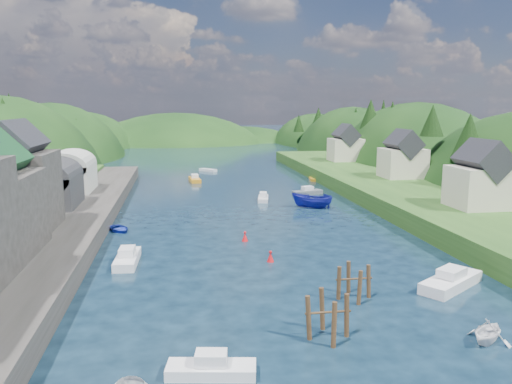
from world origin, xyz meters
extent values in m
plane|color=black|center=(0.00, 50.00, 0.00)|extent=(600.00, 600.00, 0.00)
ellipsoid|color=black|center=(-45.00, 75.00, -9.10)|extent=(44.00, 75.56, 52.00)
ellipsoid|color=black|center=(-45.00, 118.00, -8.43)|extent=(44.00, 75.56, 48.19)
ellipsoid|color=black|center=(-45.00, 160.00, -6.82)|extent=(44.00, 75.56, 39.00)
ellipsoid|color=black|center=(45.00, 75.00, -8.40)|extent=(36.00, 75.56, 48.00)
ellipsoid|color=black|center=(45.00, 118.00, -7.78)|extent=(36.00, 75.56, 44.49)
ellipsoid|color=black|center=(45.00, 160.00, -6.30)|extent=(36.00, 75.56, 36.00)
ellipsoid|color=black|center=(-10.00, 170.00, -10.00)|extent=(80.00, 60.00, 44.00)
ellipsoid|color=black|center=(18.00, 180.00, -12.00)|extent=(70.00, 56.00, 36.00)
cone|color=black|center=(-40.69, 64.52, 12.99)|extent=(4.73, 4.73, 6.44)
cone|color=black|center=(-42.47, 74.11, 13.43)|extent=(4.34, 4.34, 7.67)
cone|color=black|center=(-39.58, 85.20, 8.62)|extent=(5.28, 5.28, 5.57)
cone|color=black|center=(-42.67, 96.04, 12.38)|extent=(4.77, 4.77, 6.68)
cone|color=black|center=(-35.58, 104.16, 8.80)|extent=(4.07, 4.07, 5.61)
cone|color=black|center=(-41.37, 120.05, 10.09)|extent=(4.56, 4.56, 8.77)
cone|color=black|center=(-40.75, 122.34, 7.77)|extent=(4.75, 4.75, 4.88)
cone|color=black|center=(-38.60, 133.97, 9.17)|extent=(4.27, 4.27, 7.62)
cone|color=black|center=(34.51, 37.27, 10.16)|extent=(5.29, 5.29, 7.06)
cone|color=black|center=(34.25, 48.25, 12.23)|extent=(4.07, 4.07, 5.49)
cone|color=black|center=(40.19, 58.41, 8.48)|extent=(3.40, 3.40, 6.43)
cone|color=black|center=(39.76, 77.10, 11.46)|extent=(4.94, 4.94, 8.86)
cone|color=black|center=(35.83, 80.50, 12.68)|extent=(5.25, 5.25, 7.27)
cone|color=black|center=(44.14, 92.53, 12.46)|extent=(3.36, 3.36, 7.99)
cone|color=black|center=(41.80, 106.63, 10.66)|extent=(4.57, 4.57, 7.01)
cone|color=black|center=(41.98, 120.19, 8.88)|extent=(3.59, 3.59, 5.88)
cone|color=black|center=(37.00, 128.71, 11.39)|extent=(4.14, 4.14, 5.59)
cone|color=black|center=(32.84, 138.97, 8.67)|extent=(3.83, 3.83, 6.04)
cube|color=#2D2B28|center=(-24.00, 20.00, 1.00)|extent=(12.00, 110.00, 2.00)
cube|color=#2D2B28|center=(-26.00, 21.00, 6.00)|extent=(7.00, 8.00, 8.00)
cube|color=black|center=(-26.00, 21.00, 10.84)|extent=(5.15, 8.32, 5.15)
cube|color=#2D2D30|center=(-26.00, 33.00, 4.00)|extent=(7.00, 9.00, 4.00)
cylinder|color=#2D2D30|center=(-26.00, 33.00, 6.00)|extent=(7.00, 9.00, 7.00)
cube|color=#B2B2A8|center=(-26.00, 45.00, 4.00)|extent=(7.00, 9.00, 4.00)
cylinder|color=#B2B2A8|center=(-26.00, 45.00, 6.00)|extent=(7.00, 9.00, 7.00)
cube|color=#234719|center=(25.00, 40.00, 1.20)|extent=(16.00, 120.00, 2.40)
cube|color=beige|center=(27.00, 22.00, 4.90)|extent=(7.00, 6.00, 5.00)
cube|color=black|center=(27.00, 22.00, 8.24)|extent=(5.15, 6.24, 5.15)
cube|color=beige|center=(29.00, 48.00, 4.90)|extent=(7.00, 6.00, 5.00)
cube|color=black|center=(29.00, 48.00, 8.24)|extent=(5.15, 6.24, 5.15)
cube|color=beige|center=(28.00, 75.00, 4.90)|extent=(7.00, 6.00, 5.00)
cube|color=black|center=(28.00, 75.00, 8.24)|extent=(5.15, 6.24, 5.15)
cylinder|color=#382314|center=(0.78, -4.30, 1.17)|extent=(0.32, 0.32, 3.53)
cylinder|color=#382314|center=(-0.47, -3.04, 1.17)|extent=(0.32, 0.32, 3.53)
cylinder|color=#382314|center=(-1.73, -4.30, 1.17)|extent=(0.32, 0.32, 3.53)
cylinder|color=#382314|center=(-0.47, -5.55, 1.17)|extent=(0.32, 0.32, 3.53)
cylinder|color=#382314|center=(-0.47, -4.30, 1.76)|extent=(3.02, 0.16, 0.16)
cylinder|color=#382314|center=(4.70, 1.84, 1.03)|extent=(0.32, 0.32, 3.25)
cylinder|color=#382314|center=(3.50, 3.04, 1.03)|extent=(0.32, 0.32, 3.25)
cylinder|color=#382314|center=(2.29, 1.84, 1.03)|extent=(0.32, 0.32, 3.25)
cylinder|color=#382314|center=(3.50, 0.63, 1.03)|extent=(0.32, 0.32, 3.25)
cylinder|color=#382314|center=(3.50, 1.84, 1.59)|extent=(2.89, 0.16, 0.16)
cone|color=#AE0D12|center=(-1.15, 11.94, 0.45)|extent=(0.70, 0.70, 0.90)
sphere|color=#AE0D12|center=(-1.15, 11.94, 0.95)|extent=(0.30, 0.30, 0.30)
cone|color=#AE0D12|center=(-2.57, 19.64, 0.45)|extent=(0.70, 0.70, 0.90)
sphere|color=#AE0D12|center=(-2.57, 19.64, 0.95)|extent=(0.30, 0.30, 0.30)
cube|color=orange|center=(-6.42, 64.46, 0.35)|extent=(2.36, 5.72, 0.78)
cube|color=silver|center=(-6.42, 64.46, 1.13)|extent=(1.47, 2.06, 0.70)
cube|color=silver|center=(-8.17, -7.65, 0.31)|extent=(5.14, 2.42, 0.69)
cube|color=silver|center=(-8.17, -7.65, 1.04)|extent=(1.89, 1.41, 0.70)
cube|color=#51565C|center=(11.77, 46.98, 0.33)|extent=(5.45, 3.17, 0.72)
cube|color=silver|center=(11.77, 46.98, 1.07)|extent=(2.08, 1.68, 0.70)
cube|color=silver|center=(-2.85, 79.59, 0.27)|extent=(4.04, 4.12, 0.61)
imported|color=#1B2D96|center=(-16.79, 26.51, 0.26)|extent=(4.24, 4.77, 0.82)
cube|color=silver|center=(-14.65, 13.62, 0.37)|extent=(2.19, 6.01, 0.83)
cube|color=silver|center=(-14.65, 13.62, 1.18)|extent=(1.45, 2.13, 0.70)
cube|color=orange|center=(17.00, 62.30, 0.25)|extent=(1.86, 4.05, 0.55)
imported|color=white|center=(9.39, -6.37, 0.71)|extent=(4.32, 4.23, 1.73)
cube|color=silver|center=(12.23, 2.86, 0.43)|extent=(6.89, 5.69, 0.95)
cube|color=silver|center=(12.23, 2.86, 1.30)|extent=(2.86, 2.64, 0.70)
cube|color=silver|center=(3.49, 42.79, 0.29)|extent=(2.40, 4.84, 0.65)
cube|color=silver|center=(3.49, 42.79, 1.00)|extent=(1.36, 1.80, 0.70)
imported|color=navy|center=(9.51, 36.02, 1.00)|extent=(6.37, 4.44, 2.31)
camera|label=1|loc=(-9.72, -33.20, 14.75)|focal=35.00mm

